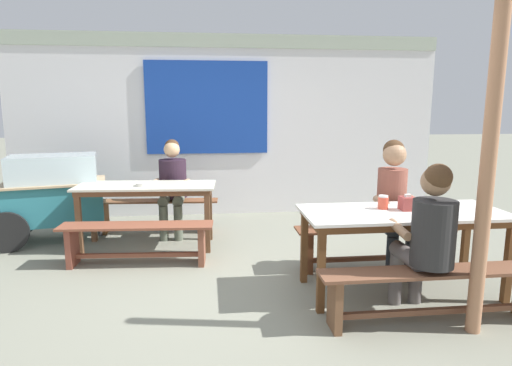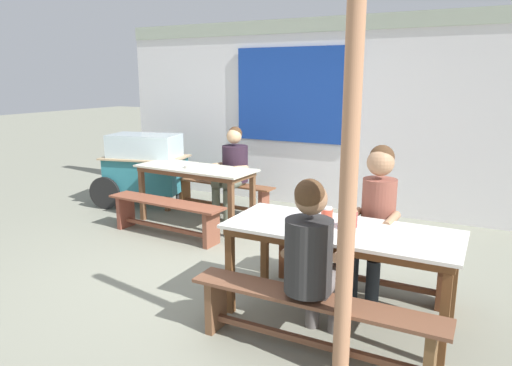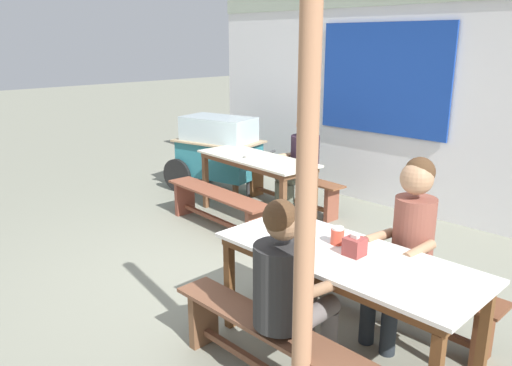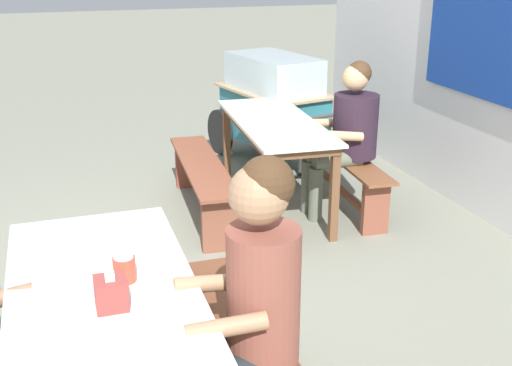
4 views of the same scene
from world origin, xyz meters
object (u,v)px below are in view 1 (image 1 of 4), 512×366
(dining_table_far, at_px, (147,192))
(soup_bowl, at_px, (143,184))
(bench_far_back, at_px, (157,212))
(person_right_near_table, at_px, (394,197))
(tissue_box, at_px, (407,203))
(dining_table_near, at_px, (403,219))
(bench_near_back, at_px, (375,241))
(person_center_facing, at_px, (172,181))
(wooden_support_post, at_px, (489,159))
(food_cart, at_px, (53,192))
(bench_near_front, at_px, (434,288))
(condiment_jar, at_px, (383,202))
(person_near_front, at_px, (428,232))
(bench_far_front, at_px, (137,238))

(dining_table_far, bearing_deg, soup_bowl, -112.40)
(bench_far_back, relative_size, person_right_near_table, 1.21)
(dining_table_far, bearing_deg, person_right_near_table, -21.95)
(person_right_near_table, distance_m, tissue_box, 0.51)
(soup_bowl, bearing_deg, dining_table_near, -31.26)
(bench_far_back, height_order, bench_near_back, same)
(person_center_facing, height_order, tissue_box, person_center_facing)
(person_center_facing, distance_m, soup_bowl, 0.66)
(wooden_support_post, bearing_deg, person_center_facing, 130.64)
(food_cart, relative_size, wooden_support_post, 0.62)
(bench_far_back, bearing_deg, person_center_facing, -19.30)
(bench_near_front, distance_m, condiment_jar, 0.87)
(condiment_jar, bearing_deg, person_near_front, -80.01)
(food_cart, bearing_deg, dining_table_far, -18.48)
(wooden_support_post, bearing_deg, tissue_box, 105.26)
(bench_far_back, distance_m, food_cart, 1.28)
(dining_table_near, xyz_separation_m, bench_near_front, (-0.00, -0.59, -0.38))
(bench_far_front, bearing_deg, dining_table_near, -21.43)
(bench_near_front, height_order, tissue_box, tissue_box)
(tissue_box, height_order, wooden_support_post, wooden_support_post)
(soup_bowl, height_order, wooden_support_post, wooden_support_post)
(dining_table_near, relative_size, person_right_near_table, 1.34)
(bench_far_back, xyz_separation_m, tissue_box, (2.43, -2.13, 0.53))
(tissue_box, xyz_separation_m, wooden_support_post, (0.21, -0.76, 0.48))
(condiment_jar, bearing_deg, soup_bowl, 148.85)
(bench_far_back, relative_size, food_cart, 1.01)
(person_right_near_table, xyz_separation_m, tissue_box, (-0.10, -0.50, 0.05))
(bench_near_back, bearing_deg, bench_far_front, 171.45)
(bench_near_front, bearing_deg, food_cart, 144.70)
(dining_table_far, bearing_deg, bench_near_back, -21.68)
(bench_far_back, xyz_separation_m, bench_far_front, (-0.07, -1.19, 0.01))
(bench_near_front, distance_m, soup_bowl, 3.25)
(person_right_near_table, height_order, condiment_jar, person_right_near_table)
(bench_near_back, xyz_separation_m, soup_bowl, (-2.45, 0.89, 0.49))
(food_cart, bearing_deg, bench_far_back, 9.27)
(dining_table_near, relative_size, person_center_facing, 1.44)
(dining_table_far, relative_size, person_right_near_table, 1.22)
(dining_table_far, height_order, bench_far_front, dining_table_far)
(bench_far_front, distance_m, soup_bowl, 0.71)
(bench_near_front, xyz_separation_m, soup_bowl, (-2.45, 2.08, 0.48))
(dining_table_far, xyz_separation_m, tissue_box, (2.46, -1.53, 0.15))
(soup_bowl, bearing_deg, bench_far_front, -90.88)
(bench_near_back, bearing_deg, dining_table_near, -90.25)
(person_right_near_table, bearing_deg, bench_far_front, 170.40)
(food_cart, height_order, person_near_front, person_near_front)
(person_near_front, bearing_deg, food_cart, 145.24)
(bench_far_front, bearing_deg, wooden_support_post, -32.10)
(tissue_box, bearing_deg, food_cart, 152.10)
(bench_far_front, relative_size, wooden_support_post, 0.62)
(food_cart, distance_m, condiment_jar, 3.92)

